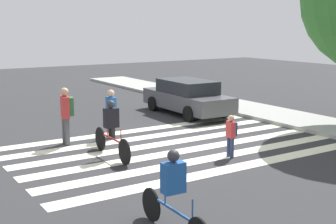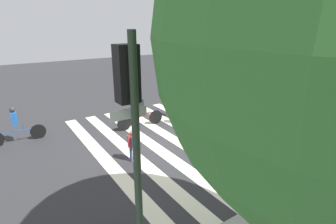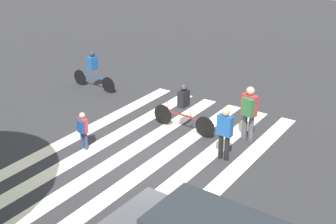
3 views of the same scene
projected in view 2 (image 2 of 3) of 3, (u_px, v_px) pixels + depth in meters
ground_plane at (164, 142)px, 11.29m from camera, size 60.00×60.00×0.00m
crosswalk_stripes at (164, 142)px, 11.29m from camera, size 5.85×10.00×0.01m
traffic_light at (132, 129)px, 3.95m from camera, size 0.60×0.50×4.78m
pedestrian_adult_yellow_jacket at (186, 107)px, 12.99m from camera, size 0.46×0.24×1.64m
pedestrian_adult_blue_shirt at (133, 143)px, 9.53m from camera, size 0.37×0.34×1.23m
pedestrian_adult_tall_backpack at (170, 98)px, 14.17m from camera, size 0.54×0.50×1.82m
cyclist_mid_street at (140, 110)px, 12.71m from camera, size 2.42×0.41×1.65m
cyclist_far_lane at (15, 124)px, 11.01m from camera, size 2.27×0.41×1.61m
car_parked_dark_suv at (299, 131)px, 10.57m from camera, size 4.70×2.03×1.46m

